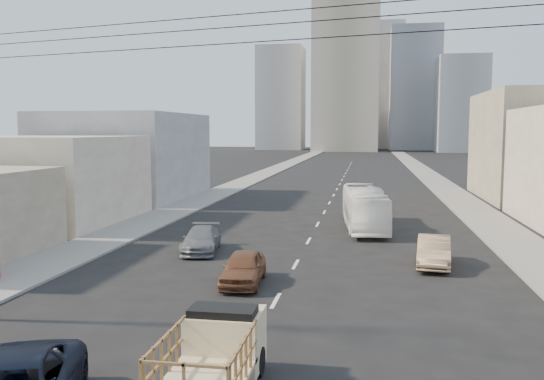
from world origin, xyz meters
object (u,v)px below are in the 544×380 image
(sedan_tan, at_px, (434,251))
(sedan_grey, at_px, (201,240))
(city_bus, at_px, (364,208))
(flatbed_pickup, at_px, (215,350))
(sedan_brown, at_px, (243,268))

(sedan_tan, distance_m, sedan_grey, 11.89)
(city_bus, height_order, sedan_grey, city_bus)
(flatbed_pickup, height_order, city_bus, city_bus)
(flatbed_pickup, bearing_deg, sedan_tan, 65.26)
(sedan_brown, bearing_deg, flatbed_pickup, -84.80)
(sedan_brown, distance_m, sedan_tan, 9.44)
(sedan_brown, xyz_separation_m, sedan_grey, (-3.60, 5.94, -0.04))
(sedan_brown, bearing_deg, sedan_tan, 26.17)
(flatbed_pickup, distance_m, city_bus, 24.99)
(flatbed_pickup, height_order, sedan_grey, flatbed_pickup)
(flatbed_pickup, bearing_deg, sedan_grey, 107.68)
(sedan_brown, distance_m, sedan_grey, 6.94)
(city_bus, distance_m, sedan_grey, 12.25)
(city_bus, height_order, sedan_tan, city_bus)
(city_bus, bearing_deg, sedan_brown, -113.90)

